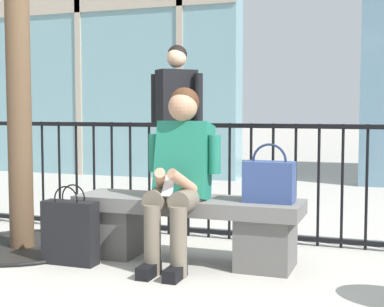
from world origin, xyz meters
name	(u,v)px	position (x,y,z in m)	size (l,w,h in m)	color
ground_plane	(187,261)	(0.00, 0.00, 0.00)	(60.00, 60.00, 0.00)	#B2ADA3
stone_bench	(187,223)	(0.00, 0.00, 0.27)	(1.60, 0.44, 0.45)	slate
seated_person_with_phone	(179,171)	(-0.01, -0.13, 0.65)	(0.52, 0.66, 1.21)	#6B6051
handbag_on_bench	(269,181)	(0.58, -0.01, 0.59)	(0.33, 0.17, 0.39)	#33477F
shopping_bag	(70,232)	(-0.73, -0.34, 0.22)	(0.38, 0.14, 0.55)	black
bystander_at_railing	(177,116)	(-0.73, 1.68, 1.00)	(0.55, 0.42, 1.71)	gray
plaza_railing	(219,180)	(0.00, 0.76, 0.48)	(8.77, 0.04, 0.95)	black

